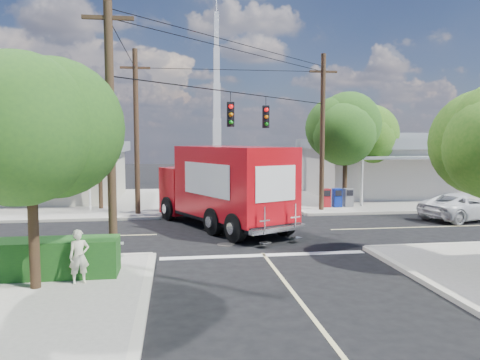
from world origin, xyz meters
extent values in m
plane|color=black|center=(0.00, 0.00, 0.00)|extent=(120.00, 120.00, 0.00)
cube|color=gray|center=(11.00, 11.00, 0.07)|extent=(14.00, 14.00, 0.14)
cube|color=#B9B4A4|center=(4.00, 11.00, 0.07)|extent=(0.25, 14.00, 0.14)
cube|color=#B9B4A4|center=(11.00, 4.00, 0.07)|extent=(14.00, 0.25, 0.14)
cube|color=gray|center=(-11.00, 11.00, 0.07)|extent=(14.00, 14.00, 0.14)
cube|color=#B9B4A4|center=(-4.00, 11.00, 0.07)|extent=(0.25, 14.00, 0.14)
cube|color=#B9B4A4|center=(-11.00, 4.00, 0.07)|extent=(14.00, 0.25, 0.14)
cube|color=#B9B4A4|center=(-4.00, -11.00, 0.07)|extent=(0.25, 14.00, 0.14)
cube|color=beige|center=(0.00, 10.00, 0.01)|extent=(0.12, 12.00, 0.01)
cube|color=beige|center=(0.00, -10.00, 0.01)|extent=(0.12, 12.00, 0.01)
cube|color=beige|center=(10.00, 0.00, 0.01)|extent=(12.00, 0.12, 0.01)
cube|color=beige|center=(-10.00, 0.00, 0.01)|extent=(12.00, 0.12, 0.01)
cube|color=silver|center=(0.00, -4.30, 0.01)|extent=(7.50, 0.40, 0.01)
cube|color=beige|center=(12.50, 12.00, 1.84)|extent=(11.00, 8.00, 3.40)
cube|color=gray|center=(12.50, 12.00, 3.89)|extent=(11.80, 8.80, 0.70)
cube|color=gray|center=(12.50, 12.00, 4.39)|extent=(6.05, 4.40, 0.50)
cube|color=gray|center=(12.50, 7.10, 3.04)|extent=(9.90, 1.80, 0.15)
cylinder|color=silver|center=(8.10, 6.30, 1.59)|extent=(0.12, 0.12, 2.90)
cube|color=beige|center=(-12.00, 12.50, 1.74)|extent=(10.00, 8.00, 3.20)
cube|color=gray|center=(-12.00, 12.50, 3.69)|extent=(10.80, 8.80, 0.70)
cube|color=gray|center=(-12.00, 12.50, 4.19)|extent=(5.50, 4.40, 0.50)
cube|color=gray|center=(-12.00, 7.60, 2.84)|extent=(9.00, 1.80, 0.15)
cylinder|color=silver|center=(-8.00, 6.80, 1.49)|extent=(0.12, 0.12, 2.70)
cube|color=silver|center=(0.50, 20.00, 1.50)|extent=(0.80, 0.80, 3.00)
cube|color=silver|center=(0.50, 20.00, 4.50)|extent=(0.70, 0.70, 3.00)
cube|color=silver|center=(0.50, 20.00, 7.50)|extent=(0.60, 0.60, 3.00)
cube|color=silver|center=(0.50, 20.00, 10.50)|extent=(0.50, 0.50, 3.00)
cube|color=silver|center=(0.50, 20.00, 13.50)|extent=(0.40, 0.40, 3.00)
cylinder|color=silver|center=(0.50, 20.00, 16.00)|extent=(0.10, 0.10, 2.00)
cylinder|color=#422D1C|center=(-7.00, -7.50, 2.00)|extent=(0.28, 0.28, 3.71)
sphere|color=#224F19|center=(-7.00, -7.50, 4.32)|extent=(3.71, 3.71, 3.71)
sphere|color=#224F19|center=(-7.40, -7.30, 4.55)|extent=(3.02, 3.02, 3.02)
sphere|color=#224F19|center=(-6.65, -7.80, 4.20)|extent=(3.25, 3.25, 3.25)
cylinder|color=#422D1C|center=(7.20, 6.80, 2.19)|extent=(0.28, 0.28, 4.10)
sphere|color=#224F19|center=(7.20, 6.80, 4.75)|extent=(4.10, 4.10, 4.10)
sphere|color=#224F19|center=(6.80, 7.00, 5.00)|extent=(3.33, 3.33, 3.33)
sphere|color=#224F19|center=(7.55, 6.50, 4.62)|extent=(3.58, 3.58, 3.58)
cylinder|color=#422D1C|center=(9.80, 9.00, 1.93)|extent=(0.28, 0.28, 3.58)
sphere|color=#2C6516|center=(9.80, 9.00, 4.17)|extent=(3.58, 3.58, 3.58)
sphere|color=#2C6516|center=(9.40, 9.20, 4.40)|extent=(2.91, 2.91, 2.91)
sphere|color=#2C6516|center=(10.15, 8.70, 4.06)|extent=(3.14, 3.14, 3.14)
cylinder|color=#422D1C|center=(-7.50, 7.50, 2.64)|extent=(0.24, 0.24, 5.00)
cone|color=#205A26|center=(-6.60, 7.50, 5.24)|extent=(0.50, 2.06, 0.98)
cone|color=#205A26|center=(-6.94, 8.20, 5.24)|extent=(1.92, 1.68, 0.98)
cone|color=#205A26|center=(-7.70, 8.38, 5.24)|extent=(2.12, 0.95, 0.98)
cone|color=#205A26|center=(-8.31, 7.89, 5.24)|extent=(1.34, 2.07, 0.98)
cone|color=#205A26|center=(-8.31, 7.11, 5.24)|extent=(1.34, 2.07, 0.98)
cone|color=#205A26|center=(-7.70, 6.62, 5.24)|extent=(2.12, 0.95, 0.98)
cone|color=#205A26|center=(-6.94, 6.80, 5.24)|extent=(1.92, 1.68, 0.98)
cylinder|color=#422D1C|center=(-9.50, 9.00, 2.44)|extent=(0.24, 0.24, 4.60)
cone|color=#205A26|center=(-8.60, 9.00, 4.84)|extent=(0.50, 2.06, 0.98)
cone|color=#205A26|center=(-8.94, 9.70, 4.84)|extent=(1.92, 1.68, 0.98)
cone|color=#205A26|center=(-9.70, 9.88, 4.84)|extent=(2.12, 0.95, 0.98)
cone|color=#205A26|center=(-10.31, 9.39, 4.84)|extent=(1.34, 2.07, 0.98)
cone|color=#205A26|center=(-10.31, 8.61, 4.84)|extent=(1.34, 2.07, 0.98)
cone|color=#205A26|center=(-9.70, 8.12, 4.84)|extent=(2.12, 0.95, 0.98)
cone|color=#205A26|center=(-8.94, 8.30, 4.84)|extent=(1.92, 1.68, 0.98)
cylinder|color=#473321|center=(-5.20, -5.20, 4.50)|extent=(0.28, 0.28, 9.00)
cube|color=#473321|center=(-5.20, -5.20, 8.00)|extent=(1.60, 0.12, 0.12)
cylinder|color=#473321|center=(5.20, 5.20, 4.50)|extent=(0.28, 0.28, 9.00)
cube|color=#473321|center=(5.20, 5.20, 8.00)|extent=(1.60, 0.12, 0.12)
cylinder|color=#473321|center=(-5.20, 5.20, 4.50)|extent=(0.28, 0.28, 9.00)
cube|color=#473321|center=(-5.20, 5.20, 8.00)|extent=(1.60, 0.12, 0.12)
cylinder|color=black|center=(0.00, 0.00, 6.20)|extent=(10.43, 10.43, 0.04)
cube|color=black|center=(-0.80, -0.80, 5.25)|extent=(0.30, 0.24, 1.05)
sphere|color=red|center=(-0.80, -0.94, 5.58)|extent=(0.20, 0.20, 0.20)
cube|color=black|center=(1.10, 1.10, 5.25)|extent=(0.30, 0.24, 1.05)
sphere|color=red|center=(1.10, 0.96, 5.58)|extent=(0.20, 0.20, 0.20)
cube|color=silver|center=(-7.80, -5.60, 0.49)|extent=(5.94, 0.05, 0.08)
cube|color=silver|center=(-7.80, -5.60, 0.89)|extent=(5.94, 0.05, 0.08)
cube|color=silver|center=(-5.00, -5.60, 0.64)|extent=(0.09, 0.06, 1.00)
cube|color=#194217|center=(-8.00, -6.40, 0.69)|extent=(6.20, 1.20, 1.10)
cube|color=maroon|center=(5.80, 6.20, 0.69)|extent=(0.50, 0.50, 1.10)
cube|color=#0C2394|center=(6.50, 6.20, 0.69)|extent=(0.50, 0.50, 1.10)
cube|color=slate|center=(7.20, 6.20, 0.69)|extent=(0.50, 0.50, 1.10)
cube|color=black|center=(-0.99, 1.35, 0.61)|extent=(5.99, 8.88, 0.28)
cube|color=red|center=(-2.43, 4.40, 1.49)|extent=(3.20, 2.83, 2.43)
cube|color=black|center=(-2.76, 5.09, 1.93)|extent=(2.22, 1.24, 1.05)
cube|color=silver|center=(-2.86, 5.29, 0.72)|extent=(2.35, 1.21, 0.39)
cube|color=red|center=(-0.56, 0.45, 2.27)|extent=(5.24, 6.98, 3.21)
cube|color=white|center=(0.71, 1.05, 2.43)|extent=(1.72, 3.61, 1.44)
cube|color=white|center=(-1.83, -0.15, 2.43)|extent=(1.72, 3.61, 1.44)
cube|color=white|center=(0.82, -2.47, 2.43)|extent=(1.81, 0.87, 1.44)
cube|color=silver|center=(0.88, -2.60, 0.61)|extent=(2.52, 1.38, 0.20)
cube|color=silver|center=(0.24, -3.06, 1.05)|extent=(0.48, 0.27, 1.11)
cube|color=silver|center=(1.64, -2.40, 1.05)|extent=(0.48, 0.27, 1.11)
cylinder|color=black|center=(-3.51, 3.70, 0.61)|extent=(0.84, 1.25, 1.22)
cylinder|color=black|center=(-1.21, 4.79, 0.61)|extent=(0.84, 1.25, 1.22)
cylinder|color=black|center=(-0.77, -2.09, 0.61)|extent=(0.84, 1.25, 1.22)
cylinder|color=black|center=(1.53, -1.01, 0.61)|extent=(0.84, 1.25, 1.22)
imported|color=silver|center=(11.87, 1.65, 0.70)|extent=(5.47, 3.69, 1.39)
imported|color=beige|center=(-5.88, -7.24, 0.91)|extent=(0.65, 0.53, 1.53)
camera|label=1|loc=(-3.19, -20.67, 4.20)|focal=35.00mm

